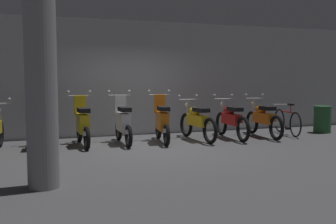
{
  "coord_description": "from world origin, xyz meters",
  "views": [
    {
      "loc": [
        -2.59,
        -8.4,
        1.61
      ],
      "look_at": [
        0.64,
        0.77,
        0.75
      ],
      "focal_mm": 42.04,
      "sensor_mm": 36.0,
      "label": 1
    }
  ],
  "objects_px": {
    "motorbike_slot_4": "(162,121)",
    "motorbike_slot_5": "(197,121)",
    "motorbike_slot_3": "(123,122)",
    "motorbike_slot_6": "(231,120)",
    "trash_bin": "(322,119)",
    "motorbike_slot_1": "(40,125)",
    "support_pillar": "(41,79)",
    "bicycle": "(287,122)",
    "motorbike_slot_7": "(263,119)",
    "motorbike_slot_2": "(82,123)"
  },
  "relations": [
    {
      "from": "motorbike_slot_4",
      "to": "motorbike_slot_5",
      "type": "bearing_deg",
      "value": 0.88
    },
    {
      "from": "motorbike_slot_4",
      "to": "motorbike_slot_7",
      "type": "xyz_separation_m",
      "value": [
        2.87,
        -0.06,
        -0.04
      ]
    },
    {
      "from": "motorbike_slot_1",
      "to": "motorbike_slot_4",
      "type": "bearing_deg",
      "value": -3.03
    },
    {
      "from": "support_pillar",
      "to": "motorbike_slot_1",
      "type": "bearing_deg",
      "value": 89.37
    },
    {
      "from": "bicycle",
      "to": "trash_bin",
      "type": "xyz_separation_m",
      "value": [
        1.19,
        -0.03,
        0.03
      ]
    },
    {
      "from": "motorbike_slot_1",
      "to": "motorbike_slot_3",
      "type": "distance_m",
      "value": 1.92
    },
    {
      "from": "bicycle",
      "to": "support_pillar",
      "type": "bearing_deg",
      "value": -153.36
    },
    {
      "from": "motorbike_slot_2",
      "to": "motorbike_slot_6",
      "type": "bearing_deg",
      "value": -2.84
    },
    {
      "from": "motorbike_slot_2",
      "to": "support_pillar",
      "type": "bearing_deg",
      "value": -106.18
    },
    {
      "from": "motorbike_slot_3",
      "to": "motorbike_slot_6",
      "type": "relative_size",
      "value": 0.86
    },
    {
      "from": "motorbike_slot_4",
      "to": "trash_bin",
      "type": "xyz_separation_m",
      "value": [
        4.95,
        0.05,
        -0.14
      ]
    },
    {
      "from": "motorbike_slot_4",
      "to": "support_pillar",
      "type": "bearing_deg",
      "value": -131.82
    },
    {
      "from": "motorbike_slot_1",
      "to": "bicycle",
      "type": "xyz_separation_m",
      "value": [
        6.64,
        -0.07,
        -0.17
      ]
    },
    {
      "from": "bicycle",
      "to": "support_pillar",
      "type": "distance_m",
      "value": 7.57
    },
    {
      "from": "motorbike_slot_2",
      "to": "motorbike_slot_7",
      "type": "bearing_deg",
      "value": -2.6
    },
    {
      "from": "motorbike_slot_5",
      "to": "motorbike_slot_7",
      "type": "xyz_separation_m",
      "value": [
        1.92,
        -0.07,
        0.0
      ]
    },
    {
      "from": "trash_bin",
      "to": "motorbike_slot_6",
      "type": "bearing_deg",
      "value": -178.43
    },
    {
      "from": "motorbike_slot_4",
      "to": "motorbike_slot_5",
      "type": "xyz_separation_m",
      "value": [
        0.95,
        0.01,
        -0.04
      ]
    },
    {
      "from": "motorbike_slot_3",
      "to": "motorbike_slot_4",
      "type": "bearing_deg",
      "value": -6.39
    },
    {
      "from": "motorbike_slot_6",
      "to": "support_pillar",
      "type": "relative_size",
      "value": 0.62
    },
    {
      "from": "motorbike_slot_3",
      "to": "support_pillar",
      "type": "xyz_separation_m",
      "value": [
        -1.95,
        -3.37,
        1.05
      ]
    },
    {
      "from": "motorbike_slot_1",
      "to": "motorbike_slot_2",
      "type": "bearing_deg",
      "value": 0.45
    },
    {
      "from": "motorbike_slot_6",
      "to": "bicycle",
      "type": "xyz_separation_m",
      "value": [
        1.84,
        0.12,
        -0.13
      ]
    },
    {
      "from": "motorbike_slot_5",
      "to": "motorbike_slot_7",
      "type": "relative_size",
      "value": 1.0
    },
    {
      "from": "motorbike_slot_3",
      "to": "motorbike_slot_5",
      "type": "relative_size",
      "value": 0.86
    },
    {
      "from": "motorbike_slot_2",
      "to": "motorbike_slot_7",
      "type": "distance_m",
      "value": 4.81
    },
    {
      "from": "motorbike_slot_1",
      "to": "trash_bin",
      "type": "xyz_separation_m",
      "value": [
        7.83,
        -0.1,
        -0.14
      ]
    },
    {
      "from": "support_pillar",
      "to": "motorbike_slot_5",
      "type": "bearing_deg",
      "value": 40.25
    },
    {
      "from": "motorbike_slot_2",
      "to": "motorbike_slot_5",
      "type": "bearing_deg",
      "value": -2.9
    },
    {
      "from": "motorbike_slot_7",
      "to": "bicycle",
      "type": "xyz_separation_m",
      "value": [
        0.88,
        0.14,
        -0.13
      ]
    },
    {
      "from": "motorbike_slot_4",
      "to": "motorbike_slot_5",
      "type": "relative_size",
      "value": 0.86
    },
    {
      "from": "motorbike_slot_2",
      "to": "motorbike_slot_6",
      "type": "distance_m",
      "value": 3.85
    },
    {
      "from": "motorbike_slot_5",
      "to": "trash_bin",
      "type": "height_order",
      "value": "motorbike_slot_5"
    },
    {
      "from": "motorbike_slot_3",
      "to": "motorbike_slot_7",
      "type": "xyz_separation_m",
      "value": [
        3.84,
        -0.17,
        -0.04
      ]
    },
    {
      "from": "motorbike_slot_1",
      "to": "bicycle",
      "type": "height_order",
      "value": "motorbike_slot_1"
    },
    {
      "from": "motorbike_slot_4",
      "to": "trash_bin",
      "type": "relative_size",
      "value": 2.16
    },
    {
      "from": "motorbike_slot_4",
      "to": "motorbike_slot_5",
      "type": "distance_m",
      "value": 0.95
    },
    {
      "from": "motorbike_slot_3",
      "to": "trash_bin",
      "type": "distance_m",
      "value": 5.92
    },
    {
      "from": "motorbike_slot_3",
      "to": "motorbike_slot_6",
      "type": "distance_m",
      "value": 2.88
    },
    {
      "from": "bicycle",
      "to": "motorbike_slot_5",
      "type": "bearing_deg",
      "value": -178.53
    },
    {
      "from": "motorbike_slot_1",
      "to": "trash_bin",
      "type": "bearing_deg",
      "value": -0.73
    },
    {
      "from": "motorbike_slot_6",
      "to": "support_pillar",
      "type": "xyz_separation_m",
      "value": [
        -4.83,
        -3.23,
        1.09
      ]
    },
    {
      "from": "trash_bin",
      "to": "motorbike_slot_3",
      "type": "bearing_deg",
      "value": 179.46
    },
    {
      "from": "bicycle",
      "to": "motorbike_slot_7",
      "type": "bearing_deg",
      "value": -170.71
    },
    {
      "from": "motorbike_slot_5",
      "to": "trash_bin",
      "type": "relative_size",
      "value": 2.51
    },
    {
      "from": "motorbike_slot_3",
      "to": "bicycle",
      "type": "relative_size",
      "value": 0.99
    },
    {
      "from": "motorbike_slot_1",
      "to": "motorbike_slot_4",
      "type": "xyz_separation_m",
      "value": [
        2.88,
        -0.15,
        0.0
      ]
    },
    {
      "from": "trash_bin",
      "to": "motorbike_slot_1",
      "type": "bearing_deg",
      "value": 179.27
    },
    {
      "from": "motorbike_slot_1",
      "to": "motorbike_slot_3",
      "type": "xyz_separation_m",
      "value": [
        1.92,
        -0.04,
        0.0
      ]
    },
    {
      "from": "motorbike_slot_5",
      "to": "motorbike_slot_6",
      "type": "bearing_deg",
      "value": -2.68
    }
  ]
}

